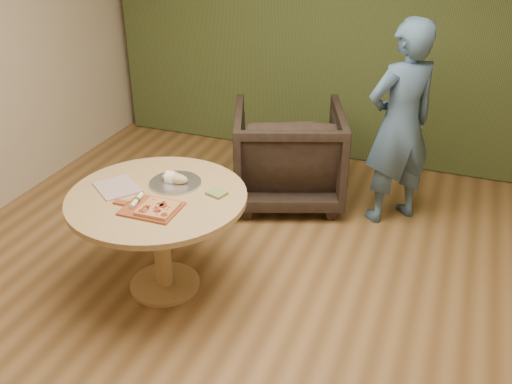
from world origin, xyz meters
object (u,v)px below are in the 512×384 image
Objects in this scene: pedestal_table at (159,213)px; serving_tray at (175,183)px; bread_roll at (174,178)px; flatbread_pizza at (158,209)px; pizza_paddle at (150,208)px; cutlery_roll at (137,200)px; person_standing at (400,125)px; armchair at (288,150)px.

pedestal_table is 0.24m from serving_tray.
flatbread_pizza is at bearing -77.13° from bread_roll.
pizza_paddle is 2.01× the size of flatbread_pizza.
person_standing reaches higher than cutlery_roll.
pedestal_table is at bearing -100.06° from bread_roll.
bread_roll is 0.11× the size of person_standing.
person_standing is (1.35, 1.56, 0.25)m from pedestal_table.
armchair is (0.42, 1.56, -0.13)m from pedestal_table.
flatbread_pizza is at bearing 60.12° from armchair.
armchair is 0.56× the size of person_standing.
cutlery_roll is 0.35m from bread_roll.
pedestal_table is 2.68× the size of pizza_paddle.
pizza_paddle reaches higher than pedestal_table.
person_standing is (0.93, -0.01, 0.37)m from armchair.
flatbread_pizza is 0.39m from bread_roll.
cutlery_roll is 0.56× the size of serving_tray.
armchair is at bearing 65.14° from cutlery_roll.
pedestal_table is 0.26m from bread_roll.
serving_tray reaches higher than pizza_paddle.
armchair is at bearing 80.29° from flatbread_pizza.
bread_roll reaches higher than flatbread_pizza.
serving_tray is at bearing 0.00° from bread_roll.
bread_roll is at bearing 92.84° from pizza_paddle.
serving_tray is at bearing 101.59° from flatbread_pizza.
flatbread_pizza is at bearing -23.17° from cutlery_roll.
person_standing is at bearing 41.13° from cutlery_roll.
cutlery_roll is 1.03× the size of bread_roll.
cutlery_roll is (-0.17, 0.04, 0.00)m from flatbread_pizza.
pedestal_table is 0.28m from flatbread_pizza.
pedestal_table is 1.62m from armchair.
serving_tray is at bearing 91.46° from pizza_paddle.
bread_roll is 0.20× the size of armchair.
bread_roll is (-0.02, 0.37, 0.04)m from pizza_paddle.
serving_tray is (0.10, 0.34, -0.02)m from cutlery_roll.
pedestal_table is 6.21× the size of bread_roll.
flatbread_pizza is 0.39m from serving_tray.
serving_tray is at bearing 64.57° from cutlery_roll.
pizza_paddle is 1.80m from armchair.
flatbread_pizza is 1.12× the size of cutlery_roll.
bread_roll reaches higher than pedestal_table.
bread_roll reaches higher than pizza_paddle.
pizza_paddle is 0.26× the size of person_standing.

